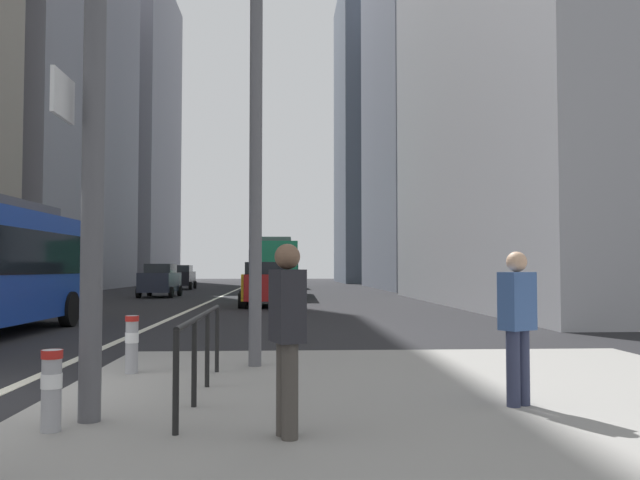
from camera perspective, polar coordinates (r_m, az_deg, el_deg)
name	(u,v)px	position (r m, az deg, el deg)	size (l,w,h in m)	color
ground_plane	(196,308)	(28.46, -10.78, -5.81)	(160.00, 160.00, 0.00)	black
median_island	(441,413)	(7.53, 10.46, -14.62)	(9.00, 10.00, 0.15)	gray
lane_centre_line	(219,297)	(38.38, -8.77, -4.95)	(0.20, 80.00, 0.01)	beige
office_tower_left_far	(118,132)	(82.29, -17.14, 8.95)	(11.80, 19.47, 35.69)	gray
office_tower_right_far	(392,136)	(82.15, 6.32, 9.00)	(13.20, 17.15, 36.06)	slate
city_bus_red_receding	(276,266)	(39.31, -3.81, -2.25)	(2.83, 11.27, 3.40)	#198456
city_bus_red_distant	(281,267)	(58.56, -3.39, -2.33)	(2.91, 10.81, 3.40)	#198456
car_oncoming_mid	(160,280)	(39.58, -13.74, -3.41)	(2.08, 4.20, 1.94)	#232838
car_receding_near	(267,284)	(28.88, -4.62, -3.83)	(2.06, 4.37, 1.94)	maroon
car_receding_far	(262,284)	(28.97, -5.06, -3.83)	(2.20, 4.11, 1.94)	gold
car_oncoming_far	(181,277)	(54.07, -11.97, -3.16)	(2.12, 4.55, 1.94)	black
street_lamp_post	(256,40)	(10.90, -5.57, 16.92)	(5.50, 0.32, 8.00)	#56565B
bollard_right	(52,386)	(6.72, -22.33, -11.65)	(0.20, 0.20, 0.75)	#99999E
bollard_back	(132,341)	(9.94, -16.06, -8.46)	(0.20, 0.20, 0.83)	#99999E
pedestrian_railing	(201,336)	(7.99, -10.29, -8.24)	(0.06, 3.69, 0.98)	black
pedestrian_waiting	(517,320)	(7.61, 16.80, -6.67)	(0.45, 0.40, 1.70)	#2D334C
pedestrian_walking	(287,329)	(5.96, -2.87, -7.74)	(0.35, 0.44, 1.74)	#423D38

